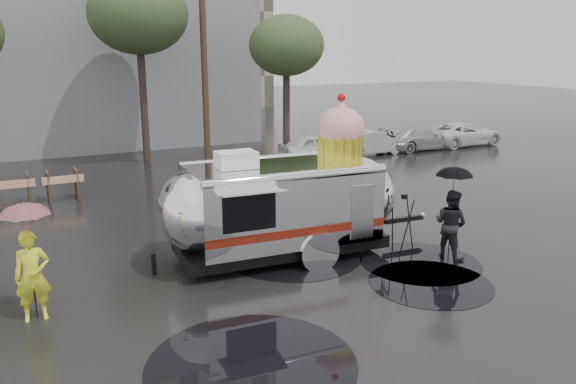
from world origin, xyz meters
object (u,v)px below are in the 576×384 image
tripod (403,219)px  person_left (32,276)px  person_right (451,224)px  airstream_trailer (284,200)px

tripod → person_left: bearing=166.7°
person_left → tripod: bearing=-1.3°
person_left → tripod: (8.34, -0.35, 0.04)m
person_right → airstream_trailer: bearing=44.2°
airstream_trailer → person_right: size_ratio=4.34×
person_right → tripod: size_ratio=1.12×
airstream_trailer → person_left: 5.78m
person_left → airstream_trailer: bearing=9.8°
person_right → tripod: bearing=31.9°
airstream_trailer → person_right: airstream_trailer is taller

